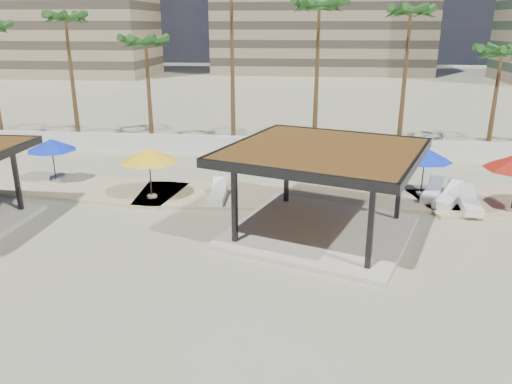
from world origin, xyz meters
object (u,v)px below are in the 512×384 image
Objects in this scene: lounger_c at (470,204)px; lounger_d at (448,199)px; pavilion_central at (322,183)px; lounger_b at (432,194)px; lounger_a at (218,195)px.

lounger_d reaches higher than lounger_c.
pavilion_central is at bearing 120.66° from lounger_c.
lounger_d is (0.58, -0.76, 0.01)m from lounger_b.
lounger_b reaches higher than lounger_a.
lounger_a is 0.92× the size of lounger_c.
lounger_d is (6.20, 3.95, -1.84)m from pavilion_central.
pavilion_central is at bearing -126.19° from lounger_a.
pavilion_central reaches higher than lounger_b.
lounger_b is at bearing 50.74° from lounger_c.
lounger_a is 10.74m from lounger_b.
lounger_d is (11.23, 0.64, 0.02)m from lounger_a.
pavilion_central reaches higher than lounger_a.
lounger_c is (1.41, -1.39, 0.01)m from lounger_b.
lounger_a is 0.95× the size of lounger_b.
lounger_b is 0.95m from lounger_d.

